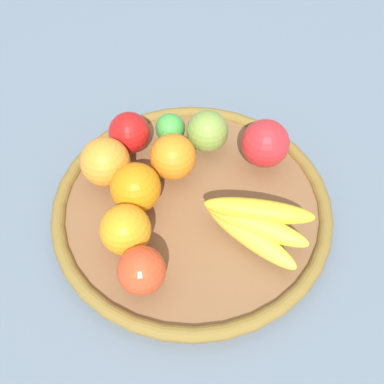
% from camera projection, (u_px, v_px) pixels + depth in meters
% --- Properties ---
extents(ground_plane, '(2.40, 2.40, 0.00)m').
position_uv_depth(ground_plane, '(192.00, 213.00, 0.71)').
color(ground_plane, slate).
rests_on(ground_plane, ground).
extents(basket, '(0.44, 0.44, 0.04)m').
position_uv_depth(basket, '(192.00, 206.00, 0.70)').
color(basket, brown).
rests_on(basket, ground_plane).
extents(orange_1, '(0.08, 0.08, 0.07)m').
position_uv_depth(orange_1, '(173.00, 157.00, 0.69)').
color(orange_1, orange).
rests_on(orange_1, basket).
extents(banana_bunch, '(0.14, 0.16, 0.06)m').
position_uv_depth(banana_bunch, '(255.00, 224.00, 0.62)').
color(banana_bunch, yellow).
rests_on(banana_bunch, basket).
extents(orange_2, '(0.11, 0.11, 0.08)m').
position_uv_depth(orange_2, '(105.00, 162.00, 0.68)').
color(orange_2, orange).
rests_on(orange_2, basket).
extents(apple_3, '(0.09, 0.09, 0.08)m').
position_uv_depth(apple_3, '(265.00, 144.00, 0.70)').
color(apple_3, red).
rests_on(apple_3, basket).
extents(orange_0, '(0.10, 0.10, 0.07)m').
position_uv_depth(orange_0, '(126.00, 229.00, 0.61)').
color(orange_0, orange).
rests_on(orange_0, basket).
extents(apple_0, '(0.09, 0.09, 0.07)m').
position_uv_depth(apple_0, '(207.00, 131.00, 0.73)').
color(apple_0, '#7FA140').
rests_on(apple_0, basket).
extents(orange_3, '(0.09, 0.09, 0.08)m').
position_uv_depth(orange_3, '(136.00, 188.00, 0.65)').
color(orange_3, orange).
rests_on(orange_3, basket).
extents(apple_1, '(0.08, 0.08, 0.06)m').
position_uv_depth(apple_1, '(141.00, 270.00, 0.58)').
color(apple_1, '#DF4523').
rests_on(apple_1, basket).
extents(apple_2, '(0.08, 0.08, 0.07)m').
position_uv_depth(apple_2, '(129.00, 133.00, 0.72)').
color(apple_2, red).
rests_on(apple_2, basket).
extents(lime_0, '(0.06, 0.06, 0.05)m').
position_uv_depth(lime_0, '(170.00, 128.00, 0.74)').
color(lime_0, green).
rests_on(lime_0, basket).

